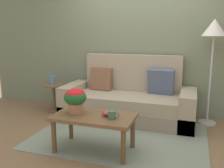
{
  "coord_description": "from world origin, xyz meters",
  "views": [
    {
      "loc": [
        0.97,
        -3.23,
        1.48
      ],
      "look_at": [
        -0.15,
        0.14,
        0.75
      ],
      "focal_mm": 40.04,
      "sensor_mm": 36.0,
      "label": 1
    }
  ],
  "objects_px": {
    "side_table": "(54,93)",
    "potted_plant": "(75,98)",
    "floor_lamp": "(214,35)",
    "table_vase": "(52,80)",
    "couch": "(128,101)",
    "coffee_mug": "(112,115)",
    "snack_bowl": "(108,113)",
    "coffee_table": "(94,120)"
  },
  "relations": [
    {
      "from": "side_table",
      "to": "potted_plant",
      "type": "bearing_deg",
      "value": -49.3
    },
    {
      "from": "floor_lamp",
      "to": "table_vase",
      "type": "bearing_deg",
      "value": -175.92
    },
    {
      "from": "couch",
      "to": "coffee_mug",
      "type": "distance_m",
      "value": 1.41
    },
    {
      "from": "side_table",
      "to": "coffee_mug",
      "type": "distance_m",
      "value": 2.11
    },
    {
      "from": "snack_bowl",
      "to": "table_vase",
      "type": "bearing_deg",
      "value": 140.84
    },
    {
      "from": "coffee_mug",
      "to": "table_vase",
      "type": "height_order",
      "value": "table_vase"
    },
    {
      "from": "potted_plant",
      "to": "coffee_mug",
      "type": "bearing_deg",
      "value": -6.65
    },
    {
      "from": "couch",
      "to": "coffee_mug",
      "type": "relative_size",
      "value": 15.88
    },
    {
      "from": "snack_bowl",
      "to": "couch",
      "type": "bearing_deg",
      "value": 93.17
    },
    {
      "from": "coffee_mug",
      "to": "snack_bowl",
      "type": "bearing_deg",
      "value": 133.83
    },
    {
      "from": "couch",
      "to": "floor_lamp",
      "type": "relative_size",
      "value": 1.32
    },
    {
      "from": "floor_lamp",
      "to": "snack_bowl",
      "type": "relative_size",
      "value": 11.87
    },
    {
      "from": "side_table",
      "to": "coffee_mug",
      "type": "relative_size",
      "value": 3.74
    },
    {
      "from": "potted_plant",
      "to": "coffee_mug",
      "type": "height_order",
      "value": "potted_plant"
    },
    {
      "from": "coffee_table",
      "to": "side_table",
      "type": "xyz_separation_m",
      "value": [
        -1.36,
        1.29,
        -0.04
      ]
    },
    {
      "from": "floor_lamp",
      "to": "side_table",
      "type": "bearing_deg",
      "value": -175.86
    },
    {
      "from": "couch",
      "to": "snack_bowl",
      "type": "relative_size",
      "value": 15.71
    },
    {
      "from": "snack_bowl",
      "to": "side_table",
      "type": "bearing_deg",
      "value": 140.56
    },
    {
      "from": "floor_lamp",
      "to": "potted_plant",
      "type": "xyz_separation_m",
      "value": [
        -1.66,
        -1.49,
        -0.77
      ]
    },
    {
      "from": "side_table",
      "to": "potted_plant",
      "type": "xyz_separation_m",
      "value": [
        1.11,
        -1.29,
        0.31
      ]
    },
    {
      "from": "couch",
      "to": "snack_bowl",
      "type": "xyz_separation_m",
      "value": [
        0.07,
        -1.3,
        0.19
      ]
    },
    {
      "from": "coffee_table",
      "to": "snack_bowl",
      "type": "height_order",
      "value": "snack_bowl"
    },
    {
      "from": "coffee_mug",
      "to": "side_table",
      "type": "bearing_deg",
      "value": 140.17
    },
    {
      "from": "side_table",
      "to": "coffee_mug",
      "type": "height_order",
      "value": "coffee_mug"
    },
    {
      "from": "couch",
      "to": "floor_lamp",
      "type": "xyz_separation_m",
      "value": [
        1.31,
        0.16,
        1.12
      ]
    },
    {
      "from": "floor_lamp",
      "to": "coffee_mug",
      "type": "xyz_separation_m",
      "value": [
        -1.15,
        -1.55,
        -0.92
      ]
    },
    {
      "from": "coffee_table",
      "to": "floor_lamp",
      "type": "relative_size",
      "value": 0.6
    },
    {
      "from": "side_table",
      "to": "coffee_mug",
      "type": "bearing_deg",
      "value": -39.83
    },
    {
      "from": "table_vase",
      "to": "floor_lamp",
      "type": "bearing_deg",
      "value": 4.08
    },
    {
      "from": "table_vase",
      "to": "snack_bowl",
      "type": "bearing_deg",
      "value": -39.16
    },
    {
      "from": "floor_lamp",
      "to": "potted_plant",
      "type": "distance_m",
      "value": 2.36
    },
    {
      "from": "coffee_mug",
      "to": "potted_plant",
      "type": "bearing_deg",
      "value": 173.35
    },
    {
      "from": "coffee_table",
      "to": "coffee_mug",
      "type": "height_order",
      "value": "coffee_mug"
    },
    {
      "from": "potted_plant",
      "to": "table_vase",
      "type": "bearing_deg",
      "value": 131.11
    },
    {
      "from": "potted_plant",
      "to": "snack_bowl",
      "type": "xyz_separation_m",
      "value": [
        0.42,
        0.03,
        -0.16
      ]
    },
    {
      "from": "coffee_table",
      "to": "coffee_mug",
      "type": "bearing_deg",
      "value": -13.05
    },
    {
      "from": "floor_lamp",
      "to": "table_vase",
      "type": "relative_size",
      "value": 8.01
    },
    {
      "from": "coffee_mug",
      "to": "table_vase",
      "type": "bearing_deg",
      "value": 140.44
    },
    {
      "from": "table_vase",
      "to": "couch",
      "type": "bearing_deg",
      "value": 1.45
    },
    {
      "from": "side_table",
      "to": "table_vase",
      "type": "bearing_deg",
      "value": 175.33
    },
    {
      "from": "couch",
      "to": "snack_bowl",
      "type": "height_order",
      "value": "couch"
    },
    {
      "from": "potted_plant",
      "to": "coffee_mug",
      "type": "xyz_separation_m",
      "value": [
        0.51,
        -0.06,
        -0.15
      ]
    }
  ]
}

